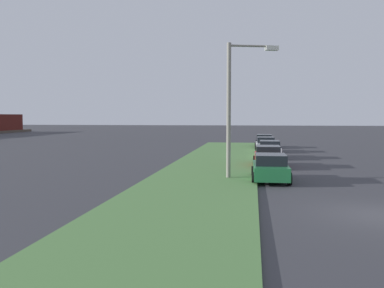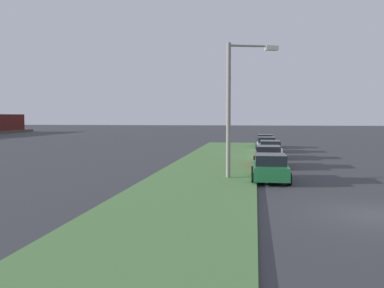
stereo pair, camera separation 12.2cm
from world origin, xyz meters
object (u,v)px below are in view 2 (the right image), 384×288
at_px(parked_car_red, 268,157).
at_px(parked_car_black, 265,141).
at_px(parked_car_white, 270,150).
at_px(parked_car_silver, 266,145).
at_px(parked_car_green, 270,168).
at_px(streetlight, 235,100).

relative_size(parked_car_red, parked_car_black, 0.99).
xyz_separation_m(parked_car_white, parked_car_silver, (6.48, 0.16, 0.00)).
relative_size(parked_car_green, parked_car_black, 0.99).
height_order(parked_car_silver, parked_car_black, same).
bearing_deg(parked_car_red, parked_car_green, 179.21).
bearing_deg(parked_car_green, parked_car_black, -1.31).
distance_m(parked_car_red, streetlight, 7.62).
bearing_deg(streetlight, parked_car_green, -100.10).
distance_m(parked_car_green, parked_car_white, 13.15).
height_order(parked_car_green, parked_car_silver, same).
distance_m(parked_car_red, parked_car_white, 6.45).
bearing_deg(parked_car_red, parked_car_white, -3.17).
xyz_separation_m(parked_car_black, streetlight, (-25.18, 2.23, 3.67)).
xyz_separation_m(parked_car_silver, streetlight, (-19.27, 2.21, 3.67)).
bearing_deg(streetlight, parked_car_red, -17.64).
distance_m(parked_car_red, parked_car_black, 18.82).
height_order(parked_car_white, parked_car_silver, same).
relative_size(parked_car_green, parked_car_red, 1.00).
bearing_deg(parked_car_green, parked_car_silver, -1.43).
relative_size(parked_car_white, parked_car_black, 0.99).
distance_m(parked_car_white, streetlight, 13.52).
bearing_deg(parked_car_white, streetlight, 169.37).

